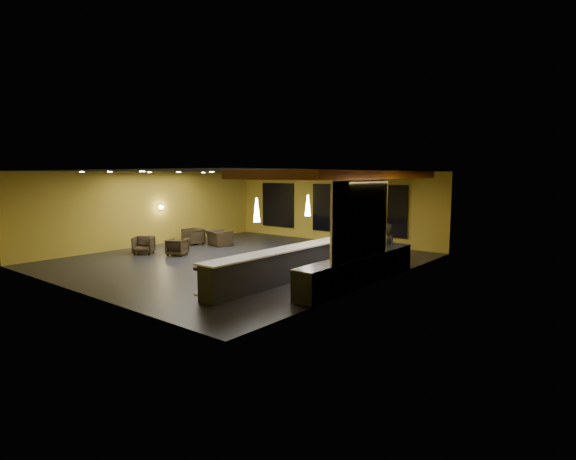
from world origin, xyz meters
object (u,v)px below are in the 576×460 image
Objects in this scene: pendant_0 at (257,210)px; bar_stool_5 at (314,250)px; pendant_2 at (347,202)px; staff_a at (364,247)px; staff_c at (387,245)px; staff_b at (375,244)px; bar_stool_6 at (339,246)px; armchair_b at (177,247)px; armchair_c at (193,236)px; armchair_a at (144,245)px; bar_stool_2 at (255,264)px; bar_stool_4 at (300,255)px; bar_stool_1 at (230,271)px; bar_stool_0 at (200,277)px; column at (368,215)px; armchair_d at (219,238)px; bar_stool_3 at (277,259)px; bar_counter at (299,262)px; pendant_1 at (308,205)px; prep_counter at (359,270)px.

bar_stool_5 is at bearing 102.16° from pendant_0.
pendant_2 reaches higher than staff_a.
pendant_0 reaches higher than staff_c.
bar_stool_6 is at bearing 173.66° from staff_b.
armchair_b is 2.93m from armchair_c.
bar_stool_2 reaches higher than armchair_a.
bar_stool_2 is at bearing -18.80° from armchair_c.
pendant_0 is at bearing -128.23° from staff_a.
bar_stool_4 is (-0.69, 3.00, -1.81)m from pendant_0.
bar_stool_1 is 3.28m from bar_stool_4.
armchair_b is 0.98× the size of bar_stool_0.
bar_stool_1 is at bearing -97.35° from column.
armchair_a is at bearing 91.98° from armchair_d.
armchair_b is 5.64m from bar_stool_3.
bar_counter is 9.73× the size of armchair_a.
pendant_1 is 0.81× the size of bar_stool_6.
armchair_a is at bearing 170.20° from pendant_0.
pendant_0 is at bearing -90.00° from pendant_2.
bar_stool_2 is at bearing -112.00° from staff_b.
bar_stool_5 is at bearing 91.99° from bar_stool_3.
bar_stool_5 is at bearing 176.50° from armchair_b.
armchair_a is at bearing -75.73° from armchair_c.
pendant_2 is (0.00, 5.00, 0.00)m from pendant_0.
bar_stool_6 is at bearing 141.30° from pendant_2.
armchair_c is at bearing -154.02° from staff_c.
pendant_2 is 0.63× the size of armchair_d.
staff_b reaches higher than armchair_d.
bar_stool_2 is 0.92× the size of bar_stool_3.
bar_stool_3 is at bearing -169.69° from bar_counter.
bar_stool_2 is at bearing -143.36° from staff_a.
prep_counter is 6.94× the size of bar_stool_6.
bar_stool_5 reaches higher than bar_stool_2.
staff_a reaches higher than armchair_c.
staff_a is 1.43× the size of armchair_d.
pendant_0 and pendant_1 have the same top height.
prep_counter is 7.20× the size of bar_stool_5.
pendant_1 is 2.50m from pendant_2.
bar_counter is 9.60× the size of bar_stool_5.
staff_b is at bearing -7.87° from bar_stool_6.
staff_c is 2.20× the size of bar_stool_1.
bar_stool_4 is at bearing 102.85° from pendant_0.
armchair_a is 1.03× the size of bar_stool_2.
staff_a is (1.07, 2.44, 0.30)m from bar_counter.
pendant_2 reaches higher than bar_stool_4.
column is 3.86m from bar_stool_4.
pendant_0 reaches higher than armchair_b.
bar_stool_3 is (-0.81, -0.15, 0.05)m from bar_counter.
armchair_b is at bearing 116.04° from armchair_d.
pendant_2 reaches higher than bar_stool_3.
staff_c is (0.40, 0.15, -0.03)m from staff_b.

